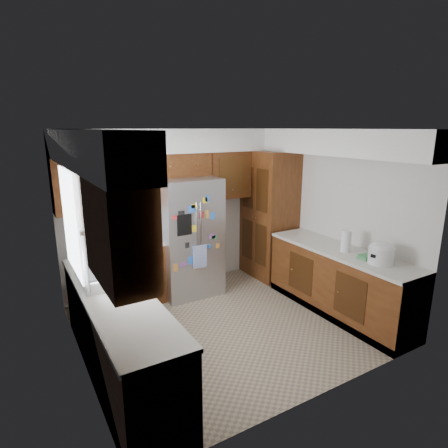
% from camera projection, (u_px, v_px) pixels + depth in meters
% --- Properties ---
extents(floor, '(3.60, 3.60, 0.00)m').
position_uv_depth(floor, '(228.00, 324.00, 4.93)').
color(floor, tan).
rests_on(floor, ground).
extents(room_shell, '(3.64, 3.24, 2.52)m').
position_uv_depth(room_shell, '(207.00, 184.00, 4.73)').
color(room_shell, silver).
rests_on(room_shell, ground).
extents(left_counter_run, '(1.36, 3.20, 0.92)m').
position_uv_depth(left_counter_run, '(123.00, 320.00, 4.18)').
color(left_counter_run, '#47230D').
rests_on(left_counter_run, ground).
extents(right_counter_run, '(0.63, 2.25, 0.92)m').
position_uv_depth(right_counter_run, '(339.00, 284.00, 5.17)').
color(right_counter_run, '#47230D').
rests_on(right_counter_run, ground).
extents(pantry, '(0.60, 0.90, 2.15)m').
position_uv_depth(pantry, '(269.00, 215.00, 6.36)').
color(pantry, '#47230D').
rests_on(pantry, ground).
extents(fridge, '(0.90, 0.79, 1.80)m').
position_uv_depth(fridge, '(188.00, 237.00, 5.71)').
color(fridge, '#A8A8AD').
rests_on(fridge, ground).
extents(bridge_cabinet, '(0.96, 0.34, 0.35)m').
position_uv_depth(bridge_cabinet, '(180.00, 165.00, 5.63)').
color(bridge_cabinet, '#47230D').
rests_on(bridge_cabinet, fridge).
extents(fridge_top_items, '(0.77, 0.35, 0.26)m').
position_uv_depth(fridge_top_items, '(180.00, 145.00, 5.54)').
color(fridge_top_items, '#103AA3').
rests_on(fridge_top_items, bridge_cabinet).
extents(sink_assembly, '(0.52, 0.71, 0.37)m').
position_uv_depth(sink_assembly, '(105.00, 274.00, 4.03)').
color(sink_assembly, silver).
rests_on(sink_assembly, left_counter_run).
extents(left_counter_clutter, '(0.42, 0.95, 0.38)m').
position_uv_depth(left_counter_clutter, '(94.00, 249.00, 4.64)').
color(left_counter_clutter, black).
rests_on(left_counter_clutter, left_counter_run).
extents(rice_cooker, '(0.31, 0.30, 0.27)m').
position_uv_depth(rice_cooker, '(382.00, 252.00, 4.50)').
color(rice_cooker, silver).
rests_on(rice_cooker, right_counter_run).
extents(paper_towel, '(0.13, 0.13, 0.29)m').
position_uv_depth(paper_towel, '(346.00, 241.00, 4.93)').
color(paper_towel, white).
rests_on(paper_towel, right_counter_run).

